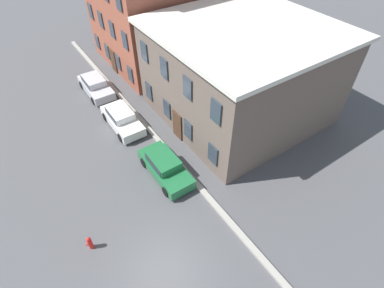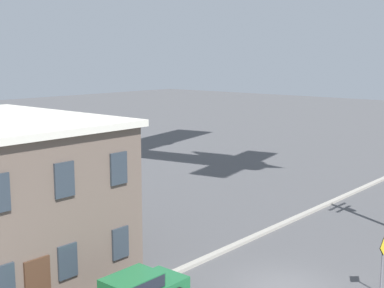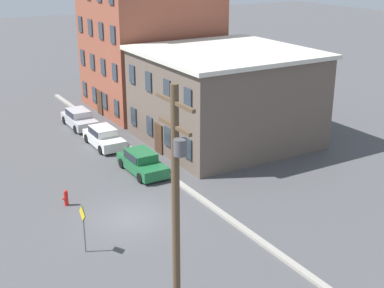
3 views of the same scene
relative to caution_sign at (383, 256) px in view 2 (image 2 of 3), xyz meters
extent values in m
plane|color=#4C4C4F|center=(-2.11, 3.39, -1.65)|extent=(200.00, 200.00, 0.00)
cube|color=#9E998E|center=(-2.11, 7.89, -1.57)|extent=(56.00, 0.36, 0.16)
cube|color=#2D3842|center=(-11.67, 9.33, 0.03)|extent=(0.90, 0.10, 1.40)
cube|color=#2D3842|center=(-8.87, 9.33, 0.03)|extent=(0.90, 0.10, 1.40)
cube|color=#2D3842|center=(-8.87, 9.33, 3.38)|extent=(0.90, 0.10, 1.40)
cube|color=#2D3842|center=(-6.06, 9.33, 0.03)|extent=(0.90, 0.10, 1.40)
cube|color=#2D3842|center=(-6.06, 9.33, 3.38)|extent=(0.90, 0.10, 1.40)
cube|color=#472D1E|center=(-10.27, 9.33, -0.55)|extent=(1.10, 0.10, 2.20)
cube|color=#1E6638|center=(-7.80, 6.74, -0.49)|extent=(2.20, 1.51, 0.55)
cube|color=#1E232D|center=(-7.80, 6.74, -0.49)|extent=(2.02, 1.58, 0.48)
cylinder|color=black|center=(-6.15, 7.59, -1.32)|extent=(0.66, 0.22, 0.66)
cylinder|color=slate|center=(0.00, 0.01, -0.47)|extent=(0.08, 0.08, 2.36)
cube|color=yellow|center=(0.00, -0.02, 0.43)|extent=(0.78, 0.03, 0.78)
cube|color=black|center=(0.00, -0.01, 0.43)|extent=(0.85, 0.02, 0.85)
camera|label=1|loc=(3.98, 0.95, 13.45)|focal=28.00mm
camera|label=2|loc=(-21.03, -7.68, 8.14)|focal=50.00mm
camera|label=3|loc=(22.20, -7.11, 12.13)|focal=50.00mm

